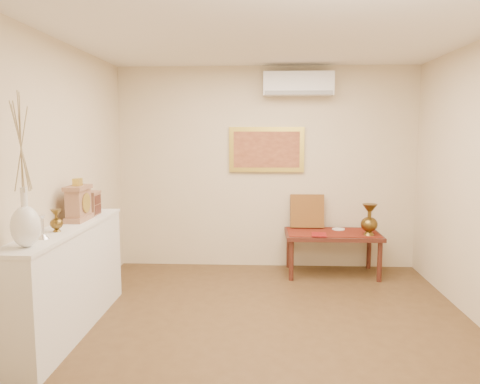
# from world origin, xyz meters

# --- Properties ---
(floor) EXTENTS (4.50, 4.50, 0.00)m
(floor) POSITION_xyz_m (0.00, 0.00, 0.00)
(floor) COLOR brown
(floor) RESTS_ON ground
(ceiling) EXTENTS (4.50, 4.50, 0.00)m
(ceiling) POSITION_xyz_m (0.00, 0.00, 2.70)
(ceiling) COLOR white
(ceiling) RESTS_ON ground
(wall_back) EXTENTS (4.00, 0.02, 2.70)m
(wall_back) POSITION_xyz_m (0.00, 2.25, 1.35)
(wall_back) COLOR beige
(wall_back) RESTS_ON ground
(wall_front) EXTENTS (4.00, 0.02, 2.70)m
(wall_front) POSITION_xyz_m (0.00, -2.25, 1.35)
(wall_front) COLOR beige
(wall_front) RESTS_ON ground
(wall_left) EXTENTS (0.02, 4.50, 2.70)m
(wall_left) POSITION_xyz_m (-2.00, 0.00, 1.35)
(wall_left) COLOR beige
(wall_left) RESTS_ON ground
(white_vase) EXTENTS (0.21, 0.21, 1.12)m
(white_vase) POSITION_xyz_m (-1.80, -0.76, 1.54)
(white_vase) COLOR white
(white_vase) RESTS_ON display_ledge
(candlestick) EXTENTS (0.09, 0.09, 0.19)m
(candlestick) POSITION_xyz_m (-1.80, -0.49, 1.08)
(candlestick) COLOR silver
(candlestick) RESTS_ON display_ledge
(brass_urn_small) EXTENTS (0.11, 0.11, 0.25)m
(brass_urn_small) POSITION_xyz_m (-1.81, -0.22, 1.10)
(brass_urn_small) COLOR brown
(brass_urn_small) RESTS_ON display_ledge
(table_cloth) EXTENTS (1.14, 0.59, 0.01)m
(table_cloth) POSITION_xyz_m (0.85, 1.88, 0.55)
(table_cloth) COLOR maroon
(table_cloth) RESTS_ON low_table
(brass_urn_tall) EXTENTS (0.21, 0.21, 0.47)m
(brass_urn_tall) POSITION_xyz_m (1.28, 1.72, 0.79)
(brass_urn_tall) COLOR brown
(brass_urn_tall) RESTS_ON table_cloth
(plate) EXTENTS (0.17, 0.17, 0.01)m
(plate) POSITION_xyz_m (0.95, 2.03, 0.56)
(plate) COLOR white
(plate) RESTS_ON table_cloth
(menu) EXTENTS (0.20, 0.27, 0.01)m
(menu) POSITION_xyz_m (0.66, 1.68, 0.56)
(menu) COLOR maroon
(menu) RESTS_ON table_cloth
(cushion) EXTENTS (0.44, 0.19, 0.46)m
(cushion) POSITION_xyz_m (0.55, 2.16, 0.78)
(cushion) COLOR #5A2112
(cushion) RESTS_ON table_cloth
(display_ledge) EXTENTS (0.37, 2.02, 0.98)m
(display_ledge) POSITION_xyz_m (-1.82, 0.00, 0.49)
(display_ledge) COLOR white
(display_ledge) RESTS_ON floor
(mantel_clock) EXTENTS (0.17, 0.36, 0.41)m
(mantel_clock) POSITION_xyz_m (-1.82, 0.29, 1.15)
(mantel_clock) COLOR #9E6E51
(mantel_clock) RESTS_ON display_ledge
(wooden_chest) EXTENTS (0.16, 0.21, 0.24)m
(wooden_chest) POSITION_xyz_m (-1.82, 0.62, 1.10)
(wooden_chest) COLOR #9E6E51
(wooden_chest) RESTS_ON display_ledge
(low_table) EXTENTS (1.20, 0.70, 0.55)m
(low_table) POSITION_xyz_m (0.85, 1.88, 0.48)
(low_table) COLOR #4A1F16
(low_table) RESTS_ON floor
(painting) EXTENTS (1.00, 0.06, 0.60)m
(painting) POSITION_xyz_m (0.00, 2.22, 1.60)
(painting) COLOR gold
(painting) RESTS_ON wall_back
(ac_unit) EXTENTS (0.90, 0.25, 0.30)m
(ac_unit) POSITION_xyz_m (0.40, 2.12, 2.45)
(ac_unit) COLOR silver
(ac_unit) RESTS_ON wall_back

